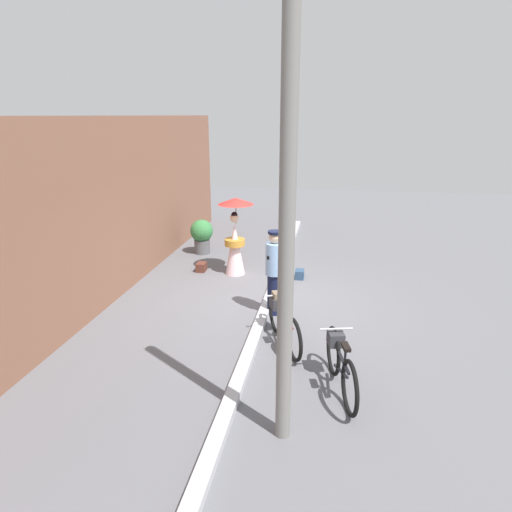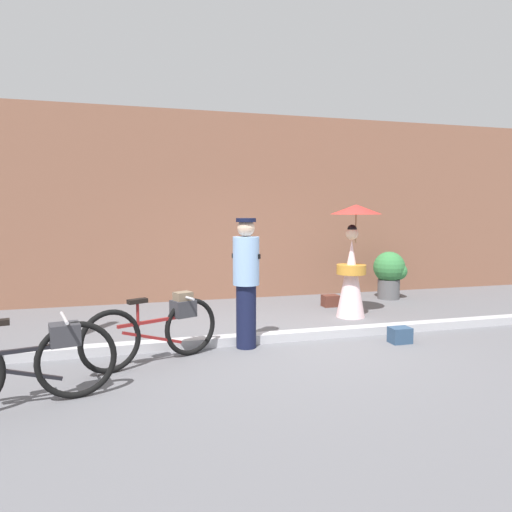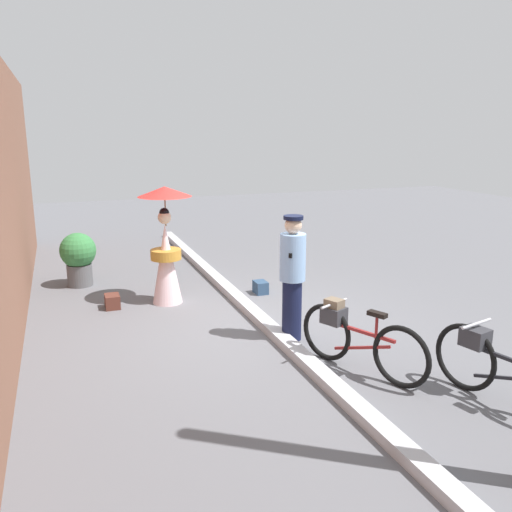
{
  "view_description": "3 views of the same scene",
  "coord_description": "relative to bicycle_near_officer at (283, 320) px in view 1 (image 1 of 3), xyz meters",
  "views": [
    {
      "loc": [
        -8.56,
        -1.22,
        3.75
      ],
      "look_at": [
        -0.06,
        0.28,
        1.0
      ],
      "focal_mm": 31.09,
      "sensor_mm": 36.0,
      "label": 1
    },
    {
      "loc": [
        -2.01,
        -5.83,
        1.75
      ],
      "look_at": [
        -0.27,
        0.57,
        1.12
      ],
      "focal_mm": 32.03,
      "sensor_mm": 36.0,
      "label": 2
    },
    {
      "loc": [
        -6.68,
        2.61,
        2.75
      ],
      "look_at": [
        -0.22,
        0.19,
        1.1
      ],
      "focal_mm": 37.04,
      "sensor_mm": 36.0,
      "label": 3
    }
  ],
  "objects": [
    {
      "name": "utility_pole",
      "position": [
        -2.31,
        -0.28,
        1.98
      ],
      "size": [
        0.18,
        0.18,
        4.8
      ],
      "primitive_type": "cylinder",
      "color": "slate",
      "rests_on": "ground_plane"
    },
    {
      "name": "person_officer",
      "position": [
        1.13,
        0.31,
        0.48
      ],
      "size": [
        0.34,
        0.34,
        1.68
      ],
      "color": "#141938",
      "rests_on": "ground_plane"
    },
    {
      "name": "building_wall",
      "position": [
        1.73,
        3.89,
        1.45
      ],
      "size": [
        14.0,
        0.4,
        3.74
      ],
      "primitive_type": "cube",
      "color": "brown",
      "rests_on": "ground_plane"
    },
    {
      "name": "potted_plant_by_door",
      "position": [
        4.78,
        2.84,
        0.13
      ],
      "size": [
        0.65,
        0.63,
        0.97
      ],
      "color": "#59595B",
      "rests_on": "ground_plane"
    },
    {
      "name": "backpack_spare",
      "position": [
        3.28,
        2.43,
        -0.31
      ],
      "size": [
        0.3,
        0.22,
        0.22
      ],
      "color": "#592D23",
      "rests_on": "ground_plane"
    },
    {
      "name": "backpack_on_pavement",
      "position": [
        3.18,
        -0.04,
        -0.31
      ],
      "size": [
        0.28,
        0.21,
        0.21
      ],
      "color": "navy",
      "rests_on": "ground_plane"
    },
    {
      "name": "ground_plane",
      "position": [
        1.73,
        0.48,
        -0.42
      ],
      "size": [
        30.0,
        30.0,
        0.0
      ],
      "primitive_type": "plane",
      "color": "slate"
    },
    {
      "name": "sidewalk_curb",
      "position": [
        1.73,
        0.48,
        -0.36
      ],
      "size": [
        14.0,
        0.2,
        0.12
      ],
      "primitive_type": "cube",
      "color": "#B2B2B7",
      "rests_on": "ground_plane"
    },
    {
      "name": "bicycle_far_side",
      "position": [
        -1.22,
        -0.96,
        -0.0
      ],
      "size": [
        1.66,
        0.55,
        0.82
      ],
      "color": "black",
      "rests_on": "ground_plane"
    },
    {
      "name": "bicycle_near_officer",
      "position": [
        0.0,
        0.0,
        0.0
      ],
      "size": [
        1.59,
        0.78,
        0.8
      ],
      "color": "black",
      "rests_on": "ground_plane"
    },
    {
      "name": "person_with_parasol",
      "position": [
        3.27,
        1.56,
        0.55
      ],
      "size": [
        0.85,
        0.85,
        1.89
      ],
      "color": "silver",
      "rests_on": "ground_plane"
    }
  ]
}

